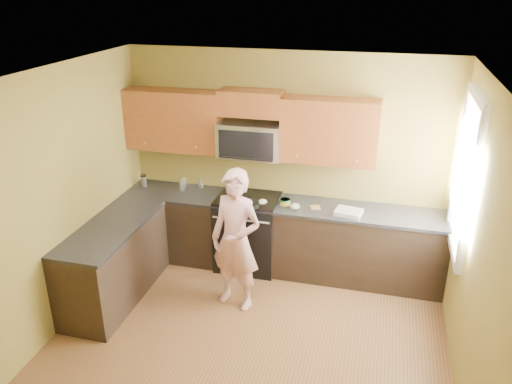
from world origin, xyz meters
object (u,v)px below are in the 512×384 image
(butter_tub, at_px, (285,205))
(travel_mug, at_px, (144,187))
(stove, at_px, (248,232))
(microwave, at_px, (250,156))
(frying_pan, at_px, (248,206))
(woman, at_px, (236,240))

(butter_tub, bearing_deg, travel_mug, 176.97)
(stove, xyz_separation_m, microwave, (0.00, 0.12, 0.97))
(microwave, relative_size, frying_pan, 1.71)
(frying_pan, bearing_deg, microwave, 82.54)
(butter_tub, xyz_separation_m, travel_mug, (-1.91, 0.10, 0.00))
(microwave, distance_m, travel_mug, 1.53)
(stove, relative_size, microwave, 1.25)
(stove, bearing_deg, microwave, 90.00)
(microwave, xyz_separation_m, woman, (0.10, -0.98, -0.64))
(microwave, bearing_deg, butter_tub, -18.04)
(woman, relative_size, butter_tub, 12.53)
(microwave, xyz_separation_m, frying_pan, (0.07, -0.37, -0.50))
(stove, bearing_deg, woman, -83.46)
(stove, relative_size, travel_mug, 5.79)
(microwave, bearing_deg, travel_mug, -177.88)
(woman, xyz_separation_m, travel_mug, (-1.53, 0.93, 0.11))
(frying_pan, bearing_deg, butter_tub, 10.00)
(frying_pan, height_order, butter_tub, frying_pan)
(stove, height_order, frying_pan, frying_pan)
(frying_pan, xyz_separation_m, travel_mug, (-1.51, 0.32, -0.03))
(microwave, distance_m, woman, 1.17)
(butter_tub, bearing_deg, frying_pan, -151.24)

